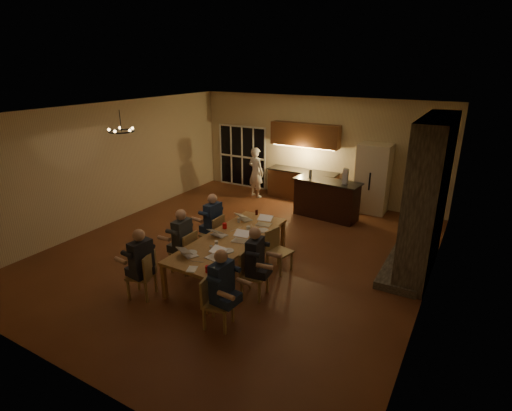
% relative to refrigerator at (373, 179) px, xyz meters
% --- Properties ---
extents(floor, '(9.00, 9.00, 0.00)m').
position_rel_refrigerator_xyz_m(floor, '(-1.90, -4.15, -1.00)').
color(floor, brown).
rests_on(floor, ground).
extents(back_wall, '(8.00, 0.04, 3.20)m').
position_rel_refrigerator_xyz_m(back_wall, '(-1.90, 0.37, 0.60)').
color(back_wall, beige).
rests_on(back_wall, ground).
extents(left_wall, '(0.04, 9.00, 3.20)m').
position_rel_refrigerator_xyz_m(left_wall, '(-5.92, -4.15, 0.60)').
color(left_wall, beige).
rests_on(left_wall, ground).
extents(right_wall, '(0.04, 9.00, 3.20)m').
position_rel_refrigerator_xyz_m(right_wall, '(2.12, -4.15, 0.60)').
color(right_wall, beige).
rests_on(right_wall, ground).
extents(ceiling, '(8.00, 9.00, 0.04)m').
position_rel_refrigerator_xyz_m(ceiling, '(-1.90, -4.15, 2.22)').
color(ceiling, white).
rests_on(ceiling, back_wall).
extents(french_doors, '(1.86, 0.08, 2.10)m').
position_rel_refrigerator_xyz_m(french_doors, '(-4.60, 0.32, 0.05)').
color(french_doors, black).
rests_on(french_doors, ground).
extents(fireplace, '(0.58, 2.50, 3.20)m').
position_rel_refrigerator_xyz_m(fireplace, '(1.80, -2.95, 0.60)').
color(fireplace, '#706758').
rests_on(fireplace, ground).
extents(kitchenette, '(2.24, 0.68, 2.40)m').
position_rel_refrigerator_xyz_m(kitchenette, '(-2.20, 0.05, 0.20)').
color(kitchenette, brown).
rests_on(kitchenette, ground).
extents(refrigerator, '(0.90, 0.68, 2.00)m').
position_rel_refrigerator_xyz_m(refrigerator, '(0.00, 0.00, 0.00)').
color(refrigerator, beige).
rests_on(refrigerator, ground).
extents(dining_table, '(1.10, 3.06, 0.75)m').
position_rel_refrigerator_xyz_m(dining_table, '(-1.58, -5.04, -0.62)').
color(dining_table, '#B07E46').
rests_on(dining_table, ground).
extents(bar_island, '(1.91, 0.86, 1.08)m').
position_rel_refrigerator_xyz_m(bar_island, '(-0.96, -1.11, -0.46)').
color(bar_island, black).
rests_on(bar_island, ground).
extents(chair_left_near, '(0.54, 0.54, 0.89)m').
position_rel_refrigerator_xyz_m(chair_left_near, '(-2.49, -6.66, -0.55)').
color(chair_left_near, tan).
rests_on(chair_left_near, ground).
extents(chair_left_mid, '(0.44, 0.44, 0.89)m').
position_rel_refrigerator_xyz_m(chair_left_mid, '(-2.43, -5.52, -0.55)').
color(chair_left_mid, tan).
rests_on(chair_left_mid, ground).
extents(chair_left_far, '(0.44, 0.44, 0.89)m').
position_rel_refrigerator_xyz_m(chair_left_far, '(-2.46, -4.48, -0.55)').
color(chair_left_far, tan).
rests_on(chair_left_far, ground).
extents(chair_right_near, '(0.52, 0.52, 0.89)m').
position_rel_refrigerator_xyz_m(chair_right_near, '(-0.73, -6.69, -0.55)').
color(chair_right_near, tan).
rests_on(chair_right_near, ground).
extents(chair_right_mid, '(0.47, 0.47, 0.89)m').
position_rel_refrigerator_xyz_m(chair_right_mid, '(-0.68, -5.59, -0.55)').
color(chair_right_mid, tan).
rests_on(chair_right_mid, ground).
extents(chair_right_far, '(0.53, 0.53, 0.89)m').
position_rel_refrigerator_xyz_m(chair_right_far, '(-0.70, -4.51, -0.55)').
color(chair_right_far, tan).
rests_on(chair_right_far, ground).
extents(person_left_near, '(0.66, 0.66, 1.38)m').
position_rel_refrigerator_xyz_m(person_left_near, '(-2.42, -6.68, -0.31)').
color(person_left_near, '#23252D').
rests_on(person_left_near, ground).
extents(person_right_near, '(0.65, 0.65, 1.38)m').
position_rel_refrigerator_xyz_m(person_right_near, '(-0.69, -6.62, -0.31)').
color(person_right_near, navy).
rests_on(person_right_near, ground).
extents(person_left_mid, '(0.61, 0.61, 1.38)m').
position_rel_refrigerator_xyz_m(person_left_mid, '(-2.43, -5.52, -0.31)').
color(person_left_mid, '#373C41').
rests_on(person_left_mid, ground).
extents(person_right_mid, '(0.68, 0.68, 1.38)m').
position_rel_refrigerator_xyz_m(person_right_mid, '(-0.68, -5.58, -0.31)').
color(person_right_mid, '#23252D').
rests_on(person_right_mid, ground).
extents(person_left_far, '(0.65, 0.65, 1.38)m').
position_rel_refrigerator_xyz_m(person_left_far, '(-2.47, -4.40, -0.31)').
color(person_left_far, navy).
rests_on(person_left_far, ground).
extents(standing_person, '(0.67, 0.52, 1.62)m').
position_rel_refrigerator_xyz_m(standing_person, '(-3.60, -0.49, -0.19)').
color(standing_person, white).
rests_on(standing_person, ground).
extents(chandelier, '(0.54, 0.54, 0.03)m').
position_rel_refrigerator_xyz_m(chandelier, '(-4.20, -5.23, 1.75)').
color(chandelier, black).
rests_on(chandelier, ceiling).
extents(laptop_a, '(0.41, 0.39, 0.23)m').
position_rel_refrigerator_xyz_m(laptop_a, '(-1.83, -6.03, -0.14)').
color(laptop_a, silver).
rests_on(laptop_a, dining_table).
extents(laptop_b, '(0.35, 0.32, 0.23)m').
position_rel_refrigerator_xyz_m(laptop_b, '(-1.34, -5.92, -0.14)').
color(laptop_b, silver).
rests_on(laptop_b, dining_table).
extents(laptop_c, '(0.36, 0.33, 0.23)m').
position_rel_refrigerator_xyz_m(laptop_c, '(-1.87, -5.02, -0.14)').
color(laptop_c, silver).
rests_on(laptop_c, dining_table).
extents(laptop_d, '(0.36, 0.32, 0.23)m').
position_rel_refrigerator_xyz_m(laptop_d, '(-1.33, -5.04, -0.14)').
color(laptop_d, silver).
rests_on(laptop_d, dining_table).
extents(laptop_e, '(0.41, 0.39, 0.23)m').
position_rel_refrigerator_xyz_m(laptop_e, '(-1.86, -3.99, -0.14)').
color(laptop_e, silver).
rests_on(laptop_e, dining_table).
extents(laptop_f, '(0.36, 0.32, 0.23)m').
position_rel_refrigerator_xyz_m(laptop_f, '(-1.34, -4.06, -0.14)').
color(laptop_f, silver).
rests_on(laptop_f, dining_table).
extents(mug_front, '(0.07, 0.07, 0.10)m').
position_rel_refrigerator_xyz_m(mug_front, '(-1.62, -5.46, -0.20)').
color(mug_front, silver).
rests_on(mug_front, dining_table).
extents(mug_mid, '(0.09, 0.09, 0.10)m').
position_rel_refrigerator_xyz_m(mug_mid, '(-1.46, -4.50, -0.20)').
color(mug_mid, silver).
rests_on(mug_mid, dining_table).
extents(mug_back, '(0.07, 0.07, 0.10)m').
position_rel_refrigerator_xyz_m(mug_back, '(-1.89, -4.21, -0.20)').
color(mug_back, silver).
rests_on(mug_back, dining_table).
extents(redcup_near, '(0.08, 0.08, 0.12)m').
position_rel_refrigerator_xyz_m(redcup_near, '(-1.14, -6.40, -0.19)').
color(redcup_near, red).
rests_on(redcup_near, dining_table).
extents(redcup_mid, '(0.10, 0.10, 0.12)m').
position_rel_refrigerator_xyz_m(redcup_mid, '(-1.97, -4.66, -0.19)').
color(redcup_mid, red).
rests_on(redcup_mid, dining_table).
extents(can_silver, '(0.06, 0.06, 0.12)m').
position_rel_refrigerator_xyz_m(can_silver, '(-1.56, -5.72, -0.19)').
color(can_silver, '#B2B2B7').
rests_on(can_silver, dining_table).
extents(can_cola, '(0.06, 0.06, 0.12)m').
position_rel_refrigerator_xyz_m(can_cola, '(-1.78, -3.61, -0.19)').
color(can_cola, '#3F0F0C').
rests_on(can_cola, dining_table).
extents(can_right, '(0.07, 0.07, 0.12)m').
position_rel_refrigerator_xyz_m(can_right, '(-1.17, -4.76, -0.19)').
color(can_right, '#B2B2B7').
rests_on(can_right, dining_table).
extents(plate_near, '(0.22, 0.22, 0.02)m').
position_rel_refrigerator_xyz_m(plate_near, '(-1.29, -5.55, -0.24)').
color(plate_near, silver).
rests_on(plate_near, dining_table).
extents(plate_left, '(0.23, 0.23, 0.02)m').
position_rel_refrigerator_xyz_m(plate_left, '(-1.85, -5.97, -0.24)').
color(plate_left, silver).
rests_on(plate_left, dining_table).
extents(plate_far, '(0.26, 0.26, 0.02)m').
position_rel_refrigerator_xyz_m(plate_far, '(-1.19, -4.36, -0.24)').
color(plate_far, silver).
rests_on(plate_far, dining_table).
extents(notepad, '(0.23, 0.27, 0.01)m').
position_rel_refrigerator_xyz_m(notepad, '(-1.44, -6.46, -0.24)').
color(notepad, white).
rests_on(notepad, dining_table).
extents(bar_bottle, '(0.08, 0.08, 0.24)m').
position_rel_refrigerator_xyz_m(bar_bottle, '(-1.49, -1.07, 0.20)').
color(bar_bottle, '#99999E').
rests_on(bar_bottle, bar_island).
extents(bar_blender, '(0.13, 0.13, 0.41)m').
position_rel_refrigerator_xyz_m(bar_blender, '(-0.45, -1.18, 0.28)').
color(bar_blender, silver).
rests_on(bar_blender, bar_island).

